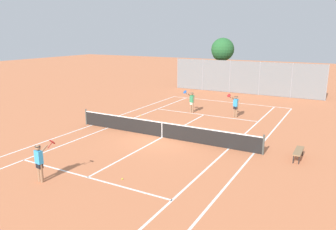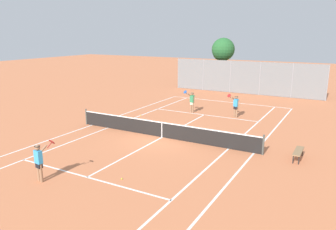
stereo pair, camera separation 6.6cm
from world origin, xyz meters
name	(u,v)px [view 2 (the right image)]	position (x,y,z in m)	size (l,w,h in m)	color
ground_plane	(162,137)	(0.00, 0.00, 0.00)	(120.00, 120.00, 0.00)	#C67047
court_line_markings	(162,137)	(0.00, 0.00, 0.00)	(11.10, 23.90, 0.01)	white
tennis_net	(162,129)	(0.00, 0.00, 0.51)	(12.00, 0.10, 1.07)	#474C47
player_near_side	(39,161)	(-1.41, -7.65, 0.93)	(0.74, 0.72, 1.77)	#936B4C
player_far_left	(192,101)	(-1.15, 6.63, 0.93)	(0.83, 0.69, 1.77)	#936B4C
player_far_right	(236,105)	(2.29, 6.83, 0.93)	(0.83, 0.70, 1.77)	#936B4C
loose_tennis_ball_0	(122,179)	(1.44, -5.85, 0.03)	(0.07, 0.07, 0.07)	#D1DB33
loose_tennis_ball_1	(233,136)	(3.68, 2.14, 0.03)	(0.07, 0.07, 0.07)	#D1DB33
loose_tennis_ball_2	(141,115)	(-4.04, 3.77, 0.03)	(0.07, 0.07, 0.07)	#D1DB33
courtside_bench	(298,152)	(7.61, 0.20, 0.41)	(0.36, 1.50, 0.47)	olive
back_fence	(245,77)	(0.00, 16.81, 1.67)	(15.41, 0.08, 3.34)	gray
tree_behind_left	(223,50)	(-3.77, 20.31, 4.15)	(2.62, 2.62, 5.57)	brown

